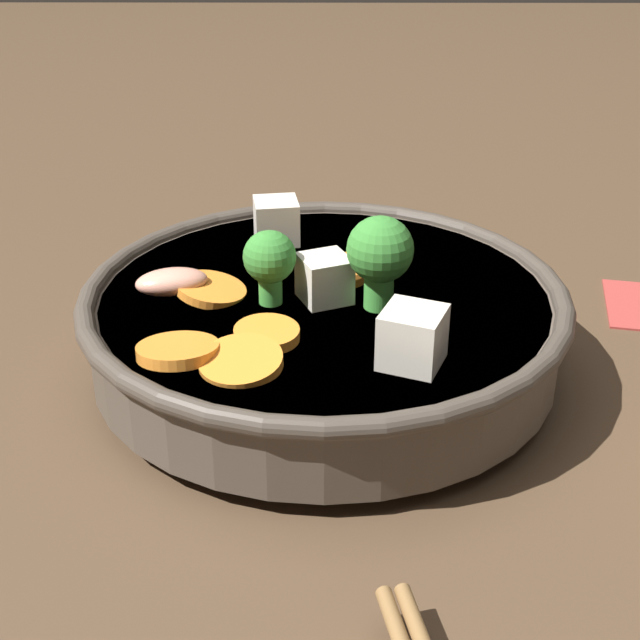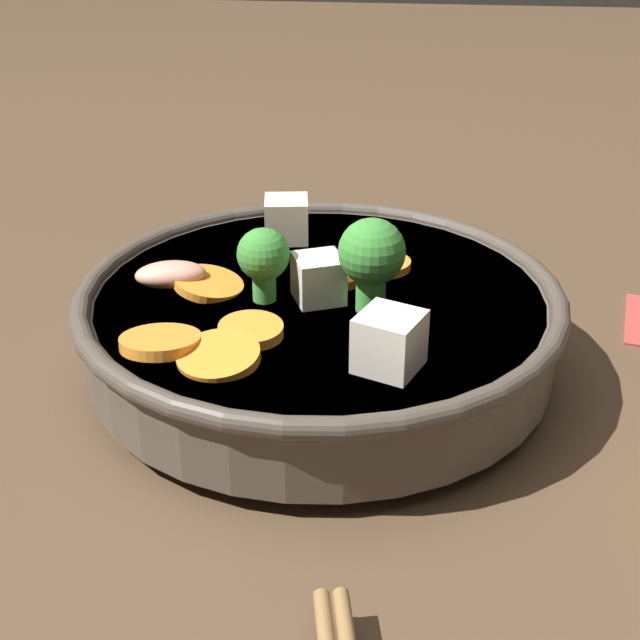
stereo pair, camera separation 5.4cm
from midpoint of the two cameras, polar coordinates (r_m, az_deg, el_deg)
The scene contains 2 objects.
ground_plane at distance 0.56m, azimuth 2.77°, elevation -3.40°, with size 3.00×3.00×0.00m, color #4C3826.
stirfry_bowl at distance 0.54m, azimuth 2.83°, elevation 0.09°, with size 0.29×0.29×0.11m.
Camera 2 is at (-0.06, 0.47, 0.29)m, focal length 50.00 mm.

